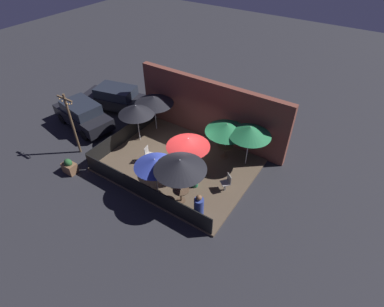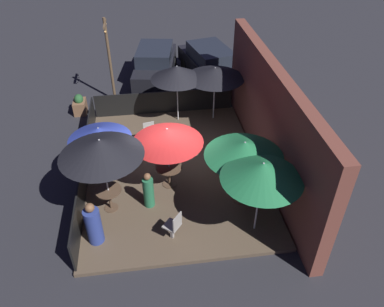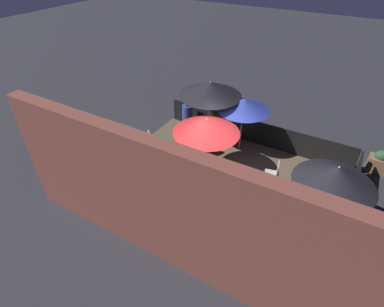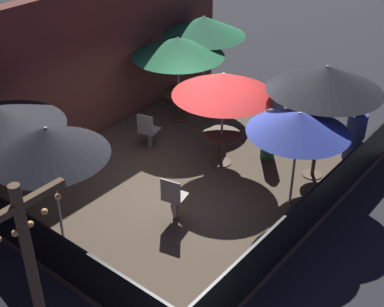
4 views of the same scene
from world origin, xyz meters
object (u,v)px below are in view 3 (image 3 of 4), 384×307
(patio_umbrella_0, at_px, (207,126))
(patio_chair_2, at_px, (153,141))
(patio_umbrella_1, at_px, (140,149))
(patio_umbrella_5, at_px, (336,175))
(planter_box, at_px, (379,162))
(dining_table_1, at_px, (144,184))
(dining_table_2, at_px, (209,129))
(patron_1, at_px, (194,143))
(dining_table_0, at_px, (205,160))
(patio_umbrella_6, at_px, (320,215))
(patio_umbrella_4, at_px, (103,134))
(patio_chair_1, at_px, (273,173))
(patio_umbrella_3, at_px, (244,105))
(patio_umbrella_2, at_px, (210,89))
(patron_0, at_px, (187,117))
(patio_chair_0, at_px, (195,197))

(patio_umbrella_0, xyz_separation_m, patio_chair_2, (2.23, -0.07, -1.38))
(patio_umbrella_1, bearing_deg, patio_umbrella_5, -164.46)
(patio_umbrella_1, height_order, planter_box, patio_umbrella_1)
(dining_table_1, xyz_separation_m, dining_table_2, (-0.17, -3.87, -0.03))
(patio_chair_2, bearing_deg, patron_1, -27.62)
(dining_table_0, height_order, planter_box, planter_box)
(patio_umbrella_1, bearing_deg, patio_chair_2, -59.84)
(patio_umbrella_5, distance_m, patio_umbrella_6, 1.44)
(patio_umbrella_4, relative_size, dining_table_1, 2.85)
(patio_chair_1, relative_size, patio_chair_2, 1.02)
(dining_table_1, height_order, dining_table_2, dining_table_1)
(patio_chair_1, bearing_deg, patio_umbrella_5, 132.07)
(patio_umbrella_3, xyz_separation_m, patio_umbrella_5, (-3.44, 2.69, 0.19))
(dining_table_1, bearing_deg, patio_chair_2, -59.84)
(dining_table_0, relative_size, patio_chair_2, 0.90)
(dining_table_0, relative_size, planter_box, 0.99)
(dining_table_0, height_order, patio_chair_1, patio_chair_1)
(patio_umbrella_2, height_order, patio_chair_2, patio_umbrella_2)
(patio_umbrella_2, bearing_deg, patron_1, 89.40)
(patio_umbrella_6, bearing_deg, patron_0, -36.58)
(patio_umbrella_3, relative_size, patio_umbrella_5, 0.89)
(patio_umbrella_1, xyz_separation_m, patio_chair_2, (1.24, -2.12, -1.42))
(patio_umbrella_3, relative_size, patio_umbrella_4, 0.88)
(dining_table_2, relative_size, patron_1, 0.62)
(patio_umbrella_2, distance_m, patio_chair_2, 2.83)
(patio_umbrella_5, relative_size, dining_table_0, 2.76)
(patio_chair_0, height_order, patio_chair_1, patio_chair_1)
(dining_table_1, distance_m, patron_1, 2.74)
(patio_umbrella_4, bearing_deg, patio_umbrella_3, -121.98)
(patio_umbrella_3, xyz_separation_m, patio_chair_1, (-1.75, 1.50, -1.33))
(patio_umbrella_1, relative_size, patio_umbrella_3, 1.09)
(patio_umbrella_3, relative_size, patron_0, 1.51)
(patio_umbrella_2, xyz_separation_m, patio_chair_1, (-3.01, 1.33, -1.72))
(dining_table_0, relative_size, patio_chair_1, 0.88)
(patio_chair_2, bearing_deg, patio_chair_1, -45.78)
(patio_chair_1, bearing_deg, patio_umbrella_3, -53.23)
(patio_umbrella_6, height_order, patio_chair_0, patio_umbrella_6)
(patio_umbrella_3, bearing_deg, dining_table_2, 7.55)
(patio_chair_2, bearing_deg, patio_chair_0, -83.09)
(patio_umbrella_2, relative_size, patron_1, 2.05)
(dining_table_2, bearing_deg, patio_umbrella_5, 151.81)
(patron_0, bearing_deg, patio_umbrella_1, 84.04)
(patio_umbrella_1, bearing_deg, dining_table_0, -115.92)
(patio_umbrella_6, relative_size, dining_table_0, 2.71)
(patio_umbrella_5, height_order, patio_chair_0, patio_umbrella_5)
(patio_umbrella_0, xyz_separation_m, patio_umbrella_1, (1.00, 2.05, 0.03))
(patio_umbrella_5, bearing_deg, patio_umbrella_6, 86.85)
(patron_0, bearing_deg, patron_1, 108.63)
(dining_table_0, relative_size, dining_table_2, 1.10)
(patio_umbrella_1, distance_m, patio_umbrella_5, 5.06)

